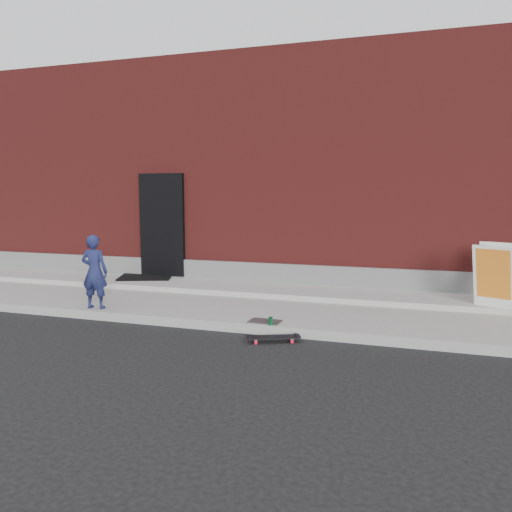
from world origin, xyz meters
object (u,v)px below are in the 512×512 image
at_px(soda_can, 271,321).
at_px(skateboard, 273,337).
at_px(child, 94,272).
at_px(pizza_sign, 498,275).

bearing_deg(soda_can, skateboard, -67.76).
relative_size(child, skateboard, 1.67).
relative_size(skateboard, pizza_sign, 0.72).
relative_size(pizza_sign, soda_can, 8.52).
distance_m(pizza_sign, soda_can, 3.86).
distance_m(skateboard, soda_can, 0.39).
xyz_separation_m(child, pizza_sign, (6.44, 1.78, -0.00)).
distance_m(child, soda_can, 3.20).
height_order(child, pizza_sign, child).
bearing_deg(child, pizza_sign, -170.93).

